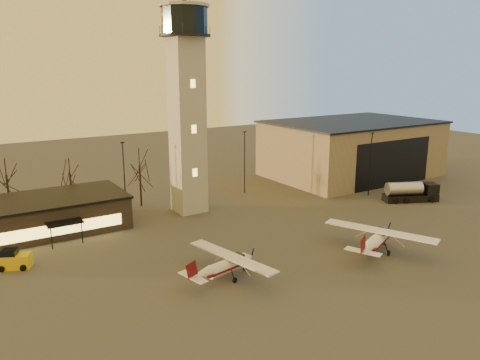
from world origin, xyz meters
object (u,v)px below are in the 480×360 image
object	(u,v)px
cessna_front	(378,241)
fuel_truck	(410,193)
control_tower	(187,96)
terminal	(20,218)
service_cart	(14,261)
cessna_rear	(229,267)
hangar	(351,148)

from	to	relation	value
cessna_front	fuel_truck	size ratio (longest dim) A/B	1.43
control_tower	cessna_front	world-z (taller)	control_tower
terminal	control_tower	bearing A→B (deg)	-5.15
cessna_front	service_cart	size ratio (longest dim) A/B	3.40
cessna_front	fuel_truck	world-z (taller)	cessna_front
fuel_truck	service_cart	bearing A→B (deg)	-161.15
cessna_front	cessna_rear	bearing A→B (deg)	145.45
cessna_front	fuel_truck	xyz separation A→B (m)	(19.83, 11.23, 0.02)
service_cart	fuel_truck	bearing A→B (deg)	18.59
control_tower	fuel_truck	world-z (taller)	control_tower
service_cart	hangar	bearing A→B (deg)	35.89
fuel_truck	service_cart	size ratio (longest dim) A/B	2.37
cessna_rear	service_cart	world-z (taller)	cessna_rear
control_tower	hangar	size ratio (longest dim) A/B	1.07
terminal	cessna_rear	distance (m)	28.43
control_tower	cessna_rear	bearing A→B (deg)	-106.50
cessna_rear	service_cart	xyz separation A→B (m)	(-17.57, 13.75, -0.30)
service_cart	terminal	bearing A→B (deg)	103.09
control_tower	hangar	xyz separation A→B (m)	(36.00, 3.98, -11.17)
terminal	service_cart	bearing A→B (deg)	-101.47
terminal	service_cart	size ratio (longest dim) A/B	7.14
cessna_rear	fuel_truck	world-z (taller)	cessna_rear
control_tower	terminal	size ratio (longest dim) A/B	1.28
hangar	terminal	bearing A→B (deg)	-178.03
hangar	fuel_truck	world-z (taller)	hangar
service_cart	cessna_front	bearing A→B (deg)	-1.27
control_tower	cessna_rear	distance (m)	27.38
cessna_front	cessna_rear	size ratio (longest dim) A/B	1.07
cessna_rear	hangar	bearing A→B (deg)	19.47
cessna_rear	fuel_truck	xyz separation A→B (m)	(37.33, 8.00, 0.15)
terminal	service_cart	distance (m)	10.32
control_tower	terminal	distance (m)	26.24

